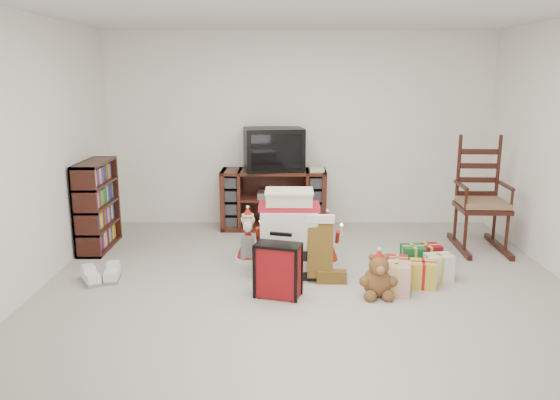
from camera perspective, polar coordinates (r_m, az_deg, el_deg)
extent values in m
cube|color=#ACA69D|center=(5.03, 2.86, -9.96)|extent=(5.00, 5.00, 0.01)
cube|color=silver|center=(4.67, 3.23, 19.65)|extent=(5.00, 5.00, 0.01)
cube|color=white|center=(7.17, 2.02, 7.33)|extent=(5.00, 0.01, 2.50)
cube|color=white|center=(2.26, 6.26, -5.38)|extent=(5.00, 0.01, 2.50)
cube|color=white|center=(5.20, -25.74, 3.89)|extent=(0.01, 5.00, 2.50)
cube|color=#461C14|center=(7.04, -0.67, 0.07)|extent=(1.34, 0.50, 0.76)
cube|color=#B1B1B3|center=(7.00, -0.68, 0.59)|extent=(0.41, 0.29, 0.08)
cube|color=black|center=(6.54, -18.57, -0.53)|extent=(0.27, 0.82, 1.01)
cube|color=black|center=(6.58, 20.35, -0.78)|extent=(0.55, 0.54, 0.05)
cube|color=#947351|center=(6.56, 20.39, -0.25)|extent=(0.51, 0.49, 0.06)
cube|color=black|center=(6.71, 19.96, 3.37)|extent=(0.45, 0.08, 0.82)
cube|color=black|center=(6.69, 20.04, -4.54)|extent=(0.57, 0.91, 0.06)
cube|color=black|center=(5.52, 0.94, -6.12)|extent=(0.67, 0.49, 0.30)
cube|color=silver|center=(5.42, 0.95, -2.82)|extent=(0.56, 0.44, 0.36)
cube|color=#B31427|center=(5.37, 0.96, -0.69)|extent=(0.60, 0.33, 0.05)
cube|color=beige|center=(5.35, 0.96, 0.20)|extent=(0.45, 0.35, 0.12)
cube|color=maroon|center=(4.90, -0.20, -7.36)|extent=(0.42, 0.30, 0.50)
cube|color=black|center=(4.89, -0.20, -3.52)|extent=(0.20, 0.08, 0.03)
ellipsoid|color=brown|center=(5.04, 10.16, -8.43)|extent=(0.27, 0.23, 0.28)
sphere|color=brown|center=(4.95, 10.30, -6.77)|extent=(0.18, 0.18, 0.18)
cone|color=#AA1E12|center=(5.80, 4.92, -4.79)|extent=(0.27, 0.27, 0.38)
sphere|color=beige|center=(5.73, 4.97, -2.53)|extent=(0.13, 0.13, 0.13)
cone|color=#AA1E12|center=(5.71, 4.98, -1.57)|extent=(0.11, 0.11, 0.09)
cylinder|color=silver|center=(5.66, 6.44, -3.18)|extent=(0.02, 0.02, 0.11)
cone|color=#AA1E12|center=(5.87, -3.35, -4.48)|extent=(0.27, 0.27, 0.39)
sphere|color=beige|center=(5.81, -3.38, -2.19)|extent=(0.13, 0.13, 0.13)
cone|color=#AA1E12|center=(5.78, -3.40, -1.21)|extent=(0.12, 0.12, 0.10)
cylinder|color=silver|center=(5.71, -2.02, -2.85)|extent=(0.02, 0.02, 0.12)
cube|color=white|center=(5.63, -19.12, -7.50)|extent=(0.28, 0.33, 0.11)
cube|color=white|center=(5.57, -17.15, -7.58)|extent=(0.18, 0.33, 0.11)
cube|color=#B31427|center=(5.43, 12.17, -7.11)|extent=(0.23, 0.23, 0.23)
cube|color=#175E2A|center=(5.68, 13.49, -6.29)|extent=(0.23, 0.23, 0.23)
cube|color=gold|center=(5.36, 14.83, -7.54)|extent=(0.23, 0.23, 0.23)
cube|color=white|center=(5.14, 12.40, -8.32)|extent=(0.23, 0.23, 0.23)
cube|color=silver|center=(5.57, 16.17, -6.83)|extent=(0.23, 0.23, 0.23)
cube|color=maroon|center=(5.89, 14.80, -5.67)|extent=(0.23, 0.23, 0.23)
cube|color=black|center=(6.94, -0.66, 5.34)|extent=(0.79, 0.61, 0.54)
cube|color=black|center=(6.68, -0.69, 5.04)|extent=(0.62, 0.11, 0.43)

